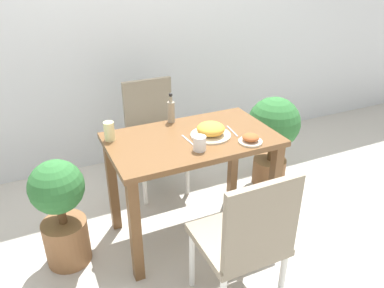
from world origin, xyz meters
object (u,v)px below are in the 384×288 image
Objects in this scene: chair_far at (154,130)px; potted_plant_left at (61,210)px; chair_near at (246,238)px; sauce_bottle at (171,111)px; side_plate at (251,139)px; drink_cup at (200,143)px; potted_plant_right at (273,132)px; juice_glass at (109,131)px; food_plate at (211,130)px.

chair_far is 1.03m from potted_plant_left.
chair_near is 1.03m from sauce_bottle.
sauce_bottle reaches higher than side_plate.
chair_near is at bearing -123.06° from side_plate.
sauce_bottle is (-0.01, -0.42, 0.32)m from chair_far.
drink_cup is 1.06m from potted_plant_right.
chair_far reaches higher than juice_glass.
potted_plant_right is (0.88, -0.40, -0.03)m from chair_far.
drink_cup is (-0.15, -0.14, 0.00)m from food_plate.
juice_glass reaches higher than potted_plant_right.
sauce_bottle is at bearing 12.66° from juice_glass.
chair_near is at bearing -101.88° from food_plate.
chair_far is 0.92m from drink_cup.
side_plate is at bearing -45.92° from food_plate.
sauce_bottle reaches higher than food_plate.
juice_glass reaches higher than food_plate.
potted_plant_left is (-0.36, -0.10, -0.41)m from juice_glass.
potted_plant_right is at bearing -131.52° from chair_near.
food_plate and drink_cup have the same top height.
potted_plant_left is at bearing 165.48° from side_plate.
sauce_bottle is (-0.14, 0.31, 0.04)m from food_plate.
food_plate is at bearing -19.65° from juice_glass.
drink_cup is 0.45m from sauce_bottle.
chair_far reaches higher than potted_plant_left.
chair_far is 10.05× the size of drink_cup.
side_plate is at bearing -71.33° from chair_far.
chair_far reaches higher than potted_plant_right.
food_plate is (0.13, -0.73, 0.28)m from chair_far.
chair_near is 0.64m from side_plate.
chair_near is at bearing -63.09° from juice_glass.
chair_far is at bearing -90.39° from chair_near.
chair_far is 1.00m from side_plate.
side_plate is 0.71× the size of sauce_bottle.
side_plate is 0.86m from juice_glass.
drink_cup is (-0.00, 0.53, 0.29)m from chair_near.
sauce_bottle is 0.94m from potted_plant_left.
chair_far reaches higher than side_plate.
chair_far is 1.23× the size of potted_plant_left.
food_plate is 0.63m from juice_glass.
side_plate is at bearing -14.52° from potted_plant_left.
sauce_bottle is at bearing -178.44° from potted_plant_right.
potted_plant_right is (0.57, 0.52, -0.29)m from side_plate.
food_plate is 0.34m from sauce_bottle.
drink_cup is (-0.01, -0.87, 0.29)m from chair_far.
side_plate is at bearing -123.06° from chair_near.
chair_near is 0.74m from food_plate.
chair_far is 0.53m from sauce_bottle.
food_plate is at bearing -79.78° from chair_far.
chair_far is 3.49× the size of food_plate.
potted_plant_right reaches higher than potted_plant_left.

